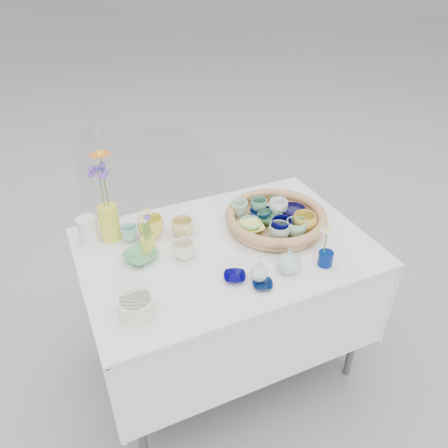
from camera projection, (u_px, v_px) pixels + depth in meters
name	position (u px, v px, depth m)	size (l,w,h in m)	color
ground	(226.00, 359.00, 2.36)	(80.00, 80.00, 0.00)	#9E9F9D
display_table	(226.00, 359.00, 2.36)	(1.26, 0.86, 0.77)	white
wicker_tray	(276.00, 219.00, 2.05)	(0.47, 0.47, 0.08)	#9C6A43
tray_ceramic_0	(260.00, 213.00, 2.10)	(0.10, 0.10, 0.03)	navy
tray_ceramic_1	(293.00, 212.00, 2.10)	(0.12, 0.12, 0.04)	#0F0B39
tray_ceramic_2	(304.00, 223.00, 1.98)	(0.11, 0.11, 0.09)	gold
tray_ceramic_3	(270.00, 218.00, 2.05)	(0.12, 0.12, 0.04)	#367044
tray_ceramic_4	(279.00, 232.00, 1.93)	(0.10, 0.10, 0.08)	#87A287
tray_ceramic_5	(250.00, 224.00, 2.02)	(0.10, 0.10, 0.03)	#93C9BD
tray_ceramic_6	(239.00, 209.00, 2.09)	(0.08, 0.08, 0.08)	#99CCB1
tray_ceramic_7	(278.00, 207.00, 2.10)	(0.09, 0.09, 0.07)	white
tray_ceramic_8	(278.00, 198.00, 2.22)	(0.09, 0.09, 0.03)	#7FE6FF
tray_ceramic_9	(282.00, 227.00, 1.96)	(0.10, 0.10, 0.08)	#060649
tray_ceramic_10	(251.00, 228.00, 1.99)	(0.12, 0.12, 0.03)	#EFED5A
tray_ceramic_11	(296.00, 228.00, 1.95)	(0.10, 0.10, 0.08)	#94D7BD
tray_ceramic_12	(259.00, 205.00, 2.12)	(0.08, 0.08, 0.06)	#5B9674
loose_ceramic_0	(151.00, 227.00, 1.98)	(0.12, 0.12, 0.09)	#D8CE44
loose_ceramic_1	(183.00, 227.00, 1.99)	(0.10, 0.10, 0.08)	#DBC574
loose_ceramic_2	(141.00, 256.00, 1.85)	(0.14, 0.14, 0.03)	#5BA968
loose_ceramic_3	(184.00, 250.00, 1.85)	(0.10, 0.10, 0.08)	silver
loose_ceramic_4	(235.00, 277.00, 1.74)	(0.09, 0.09, 0.02)	#03004C
loose_ceramic_5	(129.00, 233.00, 1.95)	(0.08, 0.08, 0.07)	#84C4B5
loose_ceramic_6	(263.00, 285.00, 1.71)	(0.08, 0.08, 0.02)	#071941
fluted_bowl	(136.00, 306.00, 1.57)	(0.14, 0.14, 0.07)	beige
bud_vase_paleblue	(259.00, 269.00, 1.71)	(0.07, 0.07, 0.11)	silver
bud_vase_seafoam	(289.00, 260.00, 1.76)	(0.10, 0.10, 0.11)	#A2C5B3
bud_vase_cobalt	(325.00, 258.00, 1.81)	(0.06, 0.06, 0.06)	#00175A
single_daisy	(326.00, 242.00, 1.76)	(0.07, 0.07, 0.13)	white
tall_vase_yellow	(110.00, 223.00, 1.94)	(0.09, 0.09, 0.17)	gold
gerbera	(104.00, 180.00, 1.84)	(0.10, 0.10, 0.26)	orange
hydrangea	(101.00, 189.00, 1.85)	(0.07, 0.07, 0.24)	#6145AF
white_pitcher	(88.00, 230.00, 1.93)	(0.13, 0.09, 0.12)	silver
daisy_cup	(148.00, 245.00, 1.89)	(0.06, 0.06, 0.07)	#E5CC48
daisy_posy	(146.00, 224.00, 1.83)	(0.08, 0.08, 0.14)	silver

